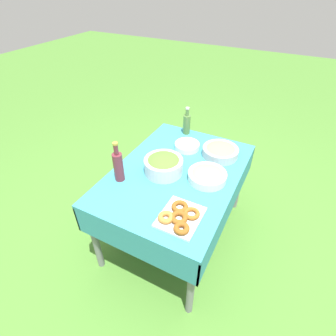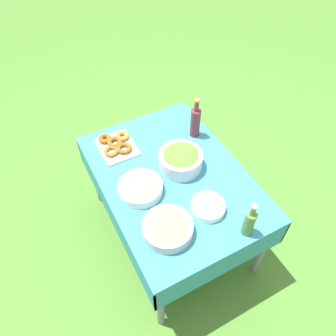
{
  "view_description": "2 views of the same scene",
  "coord_description": "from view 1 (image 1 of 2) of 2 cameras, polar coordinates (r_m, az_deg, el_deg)",
  "views": [
    {
      "loc": [
        -1.4,
        -0.65,
        1.93
      ],
      "look_at": [
        -0.02,
        0.06,
        0.73
      ],
      "focal_mm": 28.0,
      "sensor_mm": 36.0,
      "label": 1
    },
    {
      "loc": [
        1.18,
        -0.66,
        2.33
      ],
      "look_at": [
        -0.02,
        -0.02,
        0.77
      ],
      "focal_mm": 35.0,
      "sensor_mm": 36.0,
      "label": 2
    }
  ],
  "objects": [
    {
      "name": "picnic_table",
      "position": [
        2.03,
        1.84,
        -2.91
      ],
      "size": [
        1.26,
        0.89,
        0.7
      ],
      "color": "teal",
      "rests_on": "ground_plane"
    },
    {
      "name": "pasta_bowl",
      "position": [
        1.89,
        8.56,
        -1.59
      ],
      "size": [
        0.28,
        0.28,
        0.08
      ],
      "color": "silver",
      "rests_on": "picnic_table"
    },
    {
      "name": "salad_bowl",
      "position": [
        1.92,
        -0.98,
        0.79
      ],
      "size": [
        0.29,
        0.29,
        0.13
      ],
      "color": "silver",
      "rests_on": "picnic_table"
    },
    {
      "name": "donut_platter",
      "position": [
        1.61,
        2.55,
        -10.54
      ],
      "size": [
        0.29,
        0.25,
        0.05
      ],
      "color": "silver",
      "rests_on": "picnic_table"
    },
    {
      "name": "bread_bowl",
      "position": [
        2.15,
        11.34,
        3.66
      ],
      "size": [
        0.29,
        0.29,
        0.09
      ],
      "color": "#B2B7BC",
      "rests_on": "picnic_table"
    },
    {
      "name": "plate_stack",
      "position": [
        2.22,
        4.18,
        4.83
      ],
      "size": [
        0.21,
        0.21,
        0.05
      ],
      "color": "white",
      "rests_on": "picnic_table"
    },
    {
      "name": "wine_bottle",
      "position": [
        1.86,
        -10.77,
        0.51
      ],
      "size": [
        0.07,
        0.07,
        0.31
      ],
      "color": "maroon",
      "rests_on": "picnic_table"
    },
    {
      "name": "olive_oil_bottle",
      "position": [
        2.4,
        4.1,
        9.64
      ],
      "size": [
        0.06,
        0.06,
        0.25
      ],
      "color": "#4C7238",
      "rests_on": "picnic_table"
    },
    {
      "name": "ground_plane",
      "position": [
        2.47,
        1.55,
        -13.7
      ],
      "size": [
        14.0,
        14.0,
        0.0
      ],
      "primitive_type": "plane",
      "color": "#477A2D"
    }
  ]
}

